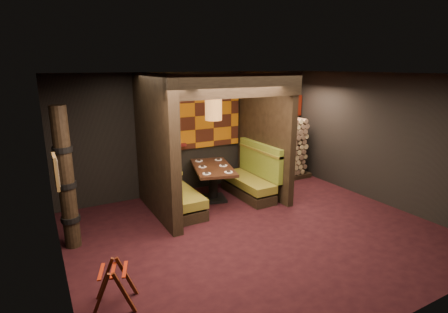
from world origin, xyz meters
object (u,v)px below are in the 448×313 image
at_px(totem_column, 66,180).
at_px(booth_bench_left, 176,193).
at_px(booth_bench_right, 251,179).
at_px(dining_table, 213,176).
at_px(pendant_lamp, 213,110).
at_px(firewood_stack, 280,149).
at_px(luggage_rack, 114,284).

bearing_deg(totem_column, booth_bench_left, 14.75).
relative_size(booth_bench_right, dining_table, 0.96).
bearing_deg(pendant_lamp, firewood_stack, 13.93).
bearing_deg(totem_column, luggage_rack, -81.08).
xyz_separation_m(booth_bench_right, luggage_rack, (-3.68, -2.46, -0.10)).
distance_m(booth_bench_left, pendant_lamp, 1.94).
relative_size(booth_bench_right, luggage_rack, 2.42).
xyz_separation_m(booth_bench_right, totem_column, (-3.98, -0.55, 0.79)).
xyz_separation_m(luggage_rack, totem_column, (-0.30, 1.91, 0.88)).
xyz_separation_m(pendant_lamp, luggage_rack, (-2.76, -2.59, -1.77)).
bearing_deg(totem_column, booth_bench_right, 7.86).
relative_size(dining_table, pendant_lamp, 1.67).
distance_m(booth_bench_right, dining_table, 0.95).
relative_size(dining_table, firewood_stack, 0.97).
bearing_deg(booth_bench_left, totem_column, -165.25).
bearing_deg(firewood_stack, luggage_rack, -147.92).
distance_m(booth_bench_left, totem_column, 2.30).
height_order(pendant_lamp, luggage_rack, pendant_lamp).
bearing_deg(totem_column, firewood_stack, 13.19).
distance_m(booth_bench_right, firewood_stack, 1.58).
bearing_deg(booth_bench_left, pendant_lamp, 7.94).
xyz_separation_m(totem_column, firewood_stack, (5.33, 1.25, -0.37)).
distance_m(booth_bench_left, dining_table, 1.00).
bearing_deg(firewood_stack, booth_bench_left, -167.83).
relative_size(dining_table, totem_column, 0.70).
distance_m(booth_bench_left, booth_bench_right, 1.89).
bearing_deg(luggage_rack, booth_bench_left, 53.92).
xyz_separation_m(booth_bench_right, dining_table, (-0.92, 0.19, 0.16)).
relative_size(booth_bench_left, totem_column, 0.67).
distance_m(luggage_rack, totem_column, 2.12).
bearing_deg(booth_bench_left, firewood_stack, 12.17).
distance_m(dining_table, luggage_rack, 3.83).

